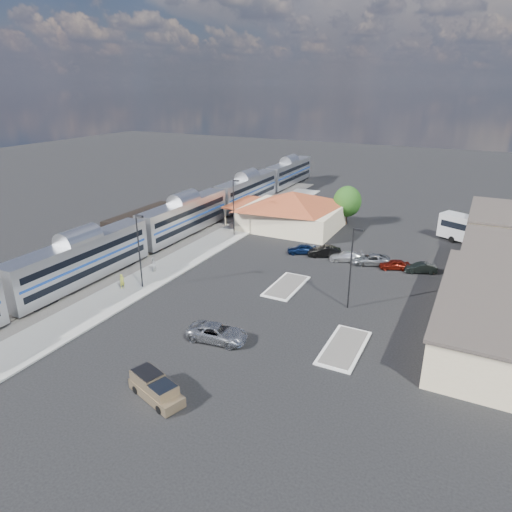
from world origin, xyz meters
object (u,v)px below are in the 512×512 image
at_px(pickup_truck, 156,389).
at_px(suv, 218,333).
at_px(station_depot, 292,210).
at_px(coach_bus, 483,232).

bearing_deg(pickup_truck, suv, 19.55).
bearing_deg(station_depot, suv, -78.16).
distance_m(pickup_truck, coach_bus, 53.30).
bearing_deg(suv, coach_bus, -35.00).
xyz_separation_m(station_depot, pickup_truck, (7.73, -45.31, -2.30)).
bearing_deg(station_depot, pickup_truck, -80.31).
relative_size(station_depot, pickup_truck, 3.40).
height_order(station_depot, pickup_truck, station_depot).
relative_size(station_depot, coach_bus, 1.45).
xyz_separation_m(station_depot, coach_bus, (28.56, 3.73, -0.78)).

